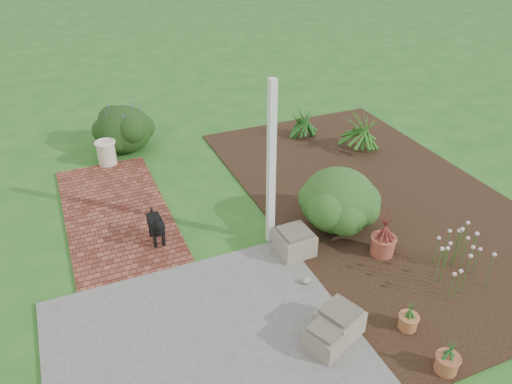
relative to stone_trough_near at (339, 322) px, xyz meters
name	(u,v)px	position (x,y,z in m)	size (l,w,h in m)	color
ground	(254,248)	(-0.27, 1.91, -0.19)	(80.00, 80.00, 0.00)	#22611E
concrete_patio	(212,363)	(-1.52, 0.16, -0.17)	(3.50, 3.50, 0.04)	#5A5A58
brick_path	(116,212)	(-1.97, 3.66, -0.17)	(1.60, 3.50, 0.04)	#5B271C
garden_bed	(377,196)	(2.23, 2.41, -0.17)	(4.00, 7.00, 0.03)	black
veranda_post	(271,167)	(0.03, 2.01, 1.06)	(0.10, 0.10, 2.50)	white
stone_trough_near	(339,322)	(0.00, 0.00, 0.00)	(0.45, 0.45, 0.30)	gray
stone_trough_mid	(326,339)	(-0.27, -0.14, -0.02)	(0.40, 0.40, 0.27)	gray
stone_trough_far	(294,243)	(0.21, 1.56, 0.01)	(0.48, 0.48, 0.32)	gray
black_dog	(156,225)	(-1.54, 2.55, 0.16)	(0.18, 0.61, 0.52)	black
cream_ceramic_urn	(107,153)	(-1.83, 5.39, 0.08)	(0.34, 0.34, 0.45)	beige
evergreen_shrub	(338,199)	(1.12, 1.91, 0.33)	(1.15, 1.15, 0.98)	#0D3A0F
agapanthus_clump_back	(361,128)	(2.90, 4.02, 0.31)	(1.04, 1.04, 0.94)	#1A440C
agapanthus_clump_front	(303,121)	(2.15, 5.03, 0.20)	(0.80, 0.80, 0.71)	#154214
pink_flower_patch	(448,256)	(1.85, 0.33, 0.15)	(0.98, 0.98, 0.63)	#113D0F
terracotta_pot_bronze	(383,245)	(1.36, 1.05, -0.02)	(0.34, 0.34, 0.28)	#9E4A35
terracotta_pot_small_left	(408,322)	(0.79, -0.26, -0.07)	(0.22, 0.22, 0.18)	#AD693A
terracotta_pot_small_right	(447,363)	(0.78, -0.93, -0.06)	(0.24, 0.24, 0.21)	#9E5735
purple_flowering_bush	(123,128)	(-1.38, 5.94, 0.28)	(1.10, 1.10, 0.93)	black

